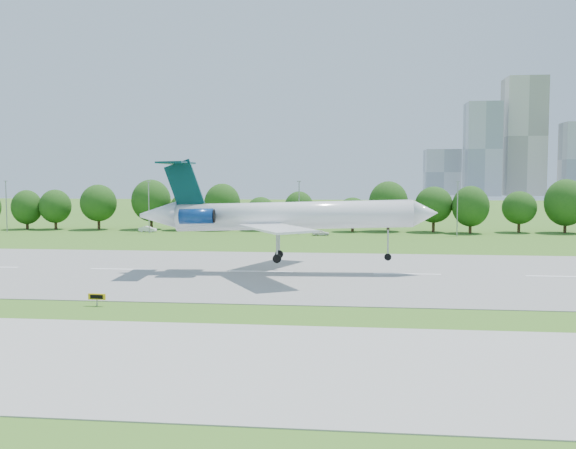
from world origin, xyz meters
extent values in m
plane|color=#36651A|center=(0.00, 0.00, 0.00)|extent=(600.00, 600.00, 0.00)
cube|color=gray|center=(0.00, 25.00, 0.04)|extent=(400.00, 45.00, 0.08)
cube|color=#ADADA8|center=(0.00, -18.00, 0.04)|extent=(400.00, 23.00, 0.08)
cylinder|color=#382314|center=(-60.00, 92.00, 1.80)|extent=(0.70, 0.70, 3.60)
sphere|color=#103B0E|center=(-60.00, 92.00, 6.20)|extent=(8.40, 8.40, 8.40)
cylinder|color=#382314|center=(-20.00, 92.00, 1.80)|extent=(0.70, 0.70, 3.60)
sphere|color=#103B0E|center=(-20.00, 92.00, 6.20)|extent=(8.40, 8.40, 8.40)
cylinder|color=#382314|center=(20.00, 92.00, 1.80)|extent=(0.70, 0.70, 3.60)
sphere|color=#103B0E|center=(20.00, 92.00, 6.20)|extent=(8.40, 8.40, 8.40)
cylinder|color=gray|center=(-90.00, 82.00, 6.00)|extent=(0.24, 0.24, 12.00)
cube|color=gray|center=(-90.00, 82.00, 12.10)|extent=(0.90, 0.25, 0.18)
cylinder|color=gray|center=(-55.00, 82.00, 6.00)|extent=(0.24, 0.24, 12.00)
cube|color=gray|center=(-55.00, 82.00, 12.10)|extent=(0.90, 0.25, 0.18)
cylinder|color=gray|center=(-20.00, 82.00, 6.00)|extent=(0.24, 0.24, 12.00)
cube|color=gray|center=(-20.00, 82.00, 12.10)|extent=(0.90, 0.25, 0.18)
cylinder|color=gray|center=(15.00, 82.00, 6.00)|extent=(0.24, 0.24, 12.00)
cube|color=gray|center=(15.00, 82.00, 12.10)|extent=(0.90, 0.25, 0.18)
cube|color=#B2B2B7|center=(75.00, 380.00, 31.00)|extent=(22.00, 22.00, 62.00)
cube|color=beige|center=(105.00, 395.00, 40.00)|extent=(26.00, 26.00, 80.00)
cube|color=#B2B2B7|center=(52.00, 405.00, 16.00)|extent=(24.00, 24.00, 32.00)
cylinder|color=white|center=(-15.41, 25.00, 7.88)|extent=(32.43, 5.82, 4.46)
cone|color=white|center=(2.35, 26.15, 8.27)|extent=(3.75, 3.97, 3.83)
cone|color=white|center=(-34.04, 23.80, 7.89)|extent=(5.46, 4.08, 3.87)
cube|color=white|center=(-16.86, 17.38, 6.76)|extent=(11.40, 14.81, 0.39)
cube|color=white|center=(-17.82, 32.37, 6.76)|extent=(10.07, 14.94, 0.39)
cube|color=#043234|center=(-30.40, 24.03, 12.00)|extent=(5.59, 0.89, 7.28)
cube|color=#043234|center=(-31.47, 23.96, 15.08)|extent=(4.09, 10.39, 0.31)
cylinder|color=navy|center=(-28.08, 21.39, 7.91)|extent=(4.67, 2.33, 2.14)
cylinder|color=navy|center=(-28.44, 26.95, 7.91)|extent=(4.67, 2.33, 2.14)
cylinder|color=gray|center=(-2.57, 25.83, 4.12)|extent=(0.21, 0.21, 3.75)
cylinder|color=black|center=(-2.57, 25.83, 2.25)|extent=(0.98, 0.38, 0.97)
cylinder|color=gray|center=(-17.40, 22.51, 4.12)|extent=(0.26, 0.26, 3.75)
cylinder|color=black|center=(-17.40, 22.51, 2.25)|extent=(1.21, 0.56, 1.18)
cylinder|color=gray|center=(-17.71, 27.22, 4.12)|extent=(0.26, 0.26, 3.75)
cylinder|color=black|center=(-17.71, 27.22, 2.25)|extent=(1.21, 0.56, 1.18)
cube|color=gray|center=(-33.11, 0.20, 0.40)|extent=(0.12, 0.12, 0.80)
cube|color=#F2B60C|center=(-33.11, 0.20, 0.97)|extent=(1.83, 0.26, 0.63)
cube|color=black|center=(-33.12, 0.08, 0.97)|extent=(1.37, 0.07, 0.40)
imported|color=white|center=(-56.52, 85.41, 0.69)|extent=(4.32, 1.95, 1.38)
imported|color=white|center=(-15.03, 80.77, 0.64)|extent=(4.01, 2.25, 1.29)
camera|label=1|loc=(-6.54, -61.99, 13.27)|focal=40.00mm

